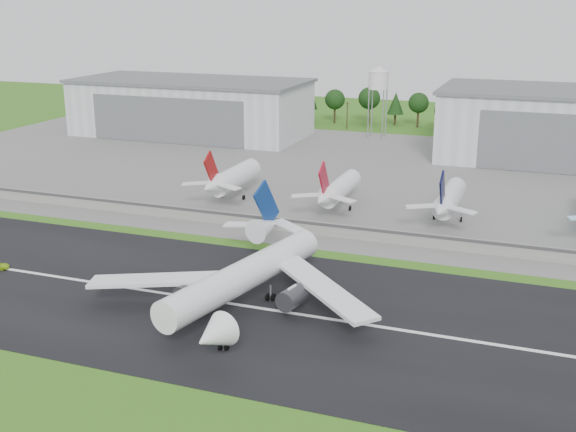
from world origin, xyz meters
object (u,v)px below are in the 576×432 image
at_px(parked_jet_red_a, 230,179).
at_px(parked_jet_red_b, 337,190).
at_px(parked_jet_navy, 448,200).
at_px(main_airliner, 244,283).

bearing_deg(parked_jet_red_a, parked_jet_red_b, -0.10).
relative_size(parked_jet_red_b, parked_jet_navy, 1.00).
height_order(main_airliner, parked_jet_red_b, main_airliner).
distance_m(main_airliner, parked_jet_red_b, 66.99).
height_order(main_airliner, parked_jet_red_a, main_airliner).
distance_m(parked_jet_red_a, parked_jet_navy, 61.34).
relative_size(parked_jet_red_a, parked_jet_navy, 1.00).
bearing_deg(main_airliner, parked_jet_red_a, -50.83).
bearing_deg(parked_jet_red_a, parked_jet_navy, -0.04).
height_order(parked_jet_red_b, parked_jet_navy, parked_jet_navy).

